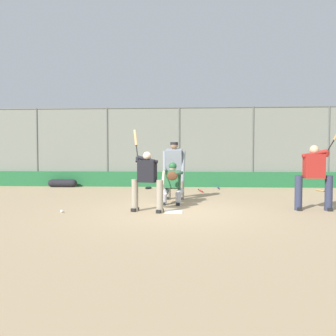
{
  "coord_description": "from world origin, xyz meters",
  "views": [
    {
      "loc": [
        -0.31,
        8.02,
        1.43
      ],
      "look_at": [
        0.2,
        -1.0,
        1.05
      ],
      "focal_mm": 35.0,
      "sensor_mm": 36.0,
      "label": 1
    }
  ],
  "objects_px": {
    "spare_bat_third_base_side": "(201,191)",
    "equipment_bag_dugout_side": "(63,183)",
    "batter_on_deck": "(314,175)",
    "baseball_loose": "(62,211)",
    "umpire_home": "(174,168)",
    "fielding_glove_on_dirt": "(148,188)",
    "batter_at_plate": "(147,179)",
    "catcher_behind_plate": "(172,182)",
    "spare_bat_by_padding": "(321,191)",
    "spare_bat_near_backstop": "(218,187)"
  },
  "relations": [
    {
      "from": "spare_bat_third_base_side",
      "to": "equipment_bag_dugout_side",
      "type": "bearing_deg",
      "value": -112.39
    },
    {
      "from": "batter_on_deck",
      "to": "baseball_loose",
      "type": "xyz_separation_m",
      "value": [
        6.28,
        0.69,
        -0.87
      ]
    },
    {
      "from": "umpire_home",
      "to": "fielding_glove_on_dirt",
      "type": "bearing_deg",
      "value": -63.73
    },
    {
      "from": "batter_at_plate",
      "to": "umpire_home",
      "type": "relative_size",
      "value": 1.14
    },
    {
      "from": "catcher_behind_plate",
      "to": "spare_bat_by_padding",
      "type": "height_order",
      "value": "catcher_behind_plate"
    },
    {
      "from": "spare_bat_near_backstop",
      "to": "spare_bat_third_base_side",
      "type": "xyz_separation_m",
      "value": [
        0.78,
        1.35,
        0.0
      ]
    },
    {
      "from": "catcher_behind_plate",
      "to": "spare_bat_third_base_side",
      "type": "distance_m",
      "value": 3.36
    },
    {
      "from": "spare_bat_by_padding",
      "to": "equipment_bag_dugout_side",
      "type": "xyz_separation_m",
      "value": [
        10.58,
        -1.13,
        0.14
      ]
    },
    {
      "from": "catcher_behind_plate",
      "to": "baseball_loose",
      "type": "xyz_separation_m",
      "value": [
        2.64,
        1.55,
        -0.58
      ]
    },
    {
      "from": "fielding_glove_on_dirt",
      "to": "baseball_loose",
      "type": "height_order",
      "value": "fielding_glove_on_dirt"
    },
    {
      "from": "batter_at_plate",
      "to": "fielding_glove_on_dirt",
      "type": "height_order",
      "value": "batter_at_plate"
    },
    {
      "from": "equipment_bag_dugout_side",
      "to": "spare_bat_near_backstop",
      "type": "bearing_deg",
      "value": 178.94
    },
    {
      "from": "catcher_behind_plate",
      "to": "fielding_glove_on_dirt",
      "type": "height_order",
      "value": "catcher_behind_plate"
    },
    {
      "from": "umpire_home",
      "to": "spare_bat_near_backstop",
      "type": "bearing_deg",
      "value": -110.66
    },
    {
      "from": "baseball_loose",
      "to": "batter_at_plate",
      "type": "bearing_deg",
      "value": -172.92
    },
    {
      "from": "batter_on_deck",
      "to": "fielding_glove_on_dirt",
      "type": "xyz_separation_m",
      "value": [
        4.81,
        -4.9,
        -0.86
      ]
    },
    {
      "from": "spare_bat_near_backstop",
      "to": "batter_on_deck",
      "type": "bearing_deg",
      "value": -159.84
    },
    {
      "from": "umpire_home",
      "to": "spare_bat_by_padding",
      "type": "height_order",
      "value": "umpire_home"
    },
    {
      "from": "fielding_glove_on_dirt",
      "to": "spare_bat_third_base_side",
      "type": "bearing_deg",
      "value": 157.49
    },
    {
      "from": "batter_on_deck",
      "to": "spare_bat_by_padding",
      "type": "bearing_deg",
      "value": 67.64
    },
    {
      "from": "batter_at_plate",
      "to": "spare_bat_by_padding",
      "type": "distance_m",
      "value": 7.84
    },
    {
      "from": "equipment_bag_dugout_side",
      "to": "batter_at_plate",
      "type": "bearing_deg",
      "value": 126.76
    },
    {
      "from": "umpire_home",
      "to": "equipment_bag_dugout_side",
      "type": "height_order",
      "value": "umpire_home"
    },
    {
      "from": "catcher_behind_plate",
      "to": "umpire_home",
      "type": "height_order",
      "value": "umpire_home"
    },
    {
      "from": "spare_bat_near_backstop",
      "to": "baseball_loose",
      "type": "bearing_deg",
      "value": 144.78
    },
    {
      "from": "batter_at_plate",
      "to": "batter_on_deck",
      "type": "distance_m",
      "value": 4.24
    },
    {
      "from": "batter_on_deck",
      "to": "spare_bat_third_base_side",
      "type": "height_order",
      "value": "batter_on_deck"
    },
    {
      "from": "umpire_home",
      "to": "spare_bat_third_base_side",
      "type": "relative_size",
      "value": 2.14
    },
    {
      "from": "batter_at_plate",
      "to": "equipment_bag_dugout_side",
      "type": "distance_m",
      "value": 7.42
    },
    {
      "from": "umpire_home",
      "to": "fielding_glove_on_dirt",
      "type": "height_order",
      "value": "umpire_home"
    },
    {
      "from": "spare_bat_third_base_side",
      "to": "catcher_behind_plate",
      "type": "bearing_deg",
      "value": -25.41
    },
    {
      "from": "fielding_glove_on_dirt",
      "to": "equipment_bag_dugout_side",
      "type": "relative_size",
      "value": 0.22
    },
    {
      "from": "batter_at_plate",
      "to": "spare_bat_by_padding",
      "type": "relative_size",
      "value": 2.39
    },
    {
      "from": "batter_on_deck",
      "to": "spare_bat_near_backstop",
      "type": "bearing_deg",
      "value": 111.18
    },
    {
      "from": "fielding_glove_on_dirt",
      "to": "equipment_bag_dugout_side",
      "type": "xyz_separation_m",
      "value": [
        3.83,
        -0.59,
        0.12
      ]
    },
    {
      "from": "batter_on_deck",
      "to": "equipment_bag_dugout_side",
      "type": "relative_size",
      "value": 1.72
    },
    {
      "from": "spare_bat_near_backstop",
      "to": "equipment_bag_dugout_side",
      "type": "xyz_separation_m",
      "value": [
        6.74,
        -0.12,
        0.14
      ]
    },
    {
      "from": "batter_on_deck",
      "to": "spare_bat_third_base_side",
      "type": "distance_m",
      "value": 4.91
    },
    {
      "from": "umpire_home",
      "to": "fielding_glove_on_dirt",
      "type": "distance_m",
      "value": 3.43
    },
    {
      "from": "catcher_behind_plate",
      "to": "umpire_home",
      "type": "relative_size",
      "value": 0.66
    },
    {
      "from": "spare_bat_third_base_side",
      "to": "fielding_glove_on_dirt",
      "type": "relative_size",
      "value": 3.08
    },
    {
      "from": "spare_bat_near_backstop",
      "to": "baseball_loose",
      "type": "distance_m",
      "value": 7.47
    },
    {
      "from": "baseball_loose",
      "to": "batter_on_deck",
      "type": "bearing_deg",
      "value": -173.76
    },
    {
      "from": "catcher_behind_plate",
      "to": "baseball_loose",
      "type": "height_order",
      "value": "catcher_behind_plate"
    },
    {
      "from": "batter_on_deck",
      "to": "equipment_bag_dugout_side",
      "type": "xyz_separation_m",
      "value": [
        8.64,
        -5.49,
        -0.74
      ]
    },
    {
      "from": "spare_bat_by_padding",
      "to": "baseball_loose",
      "type": "bearing_deg",
      "value": 111.4
    },
    {
      "from": "batter_at_plate",
      "to": "batter_on_deck",
      "type": "relative_size",
      "value": 0.94
    },
    {
      "from": "umpire_home",
      "to": "spare_bat_third_base_side",
      "type": "bearing_deg",
      "value": -107.97
    },
    {
      "from": "batter_at_plate",
      "to": "baseball_loose",
      "type": "xyz_separation_m",
      "value": [
        2.06,
        0.26,
        -0.78
      ]
    },
    {
      "from": "batter_on_deck",
      "to": "batter_at_plate",
      "type": "bearing_deg",
      "value": -172.52
    }
  ]
}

